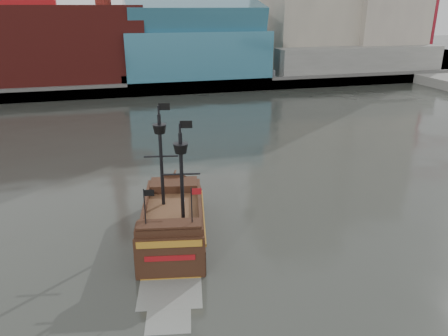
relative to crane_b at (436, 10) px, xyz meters
name	(u,v)px	position (x,y,z in m)	size (l,w,h in m)	color
ground	(258,264)	(-88.23, -92.00, -15.57)	(400.00, 400.00, 0.00)	#252723
promenade_far	(140,70)	(-88.23, 0.00, -14.57)	(220.00, 60.00, 2.00)	slate
seawall	(153,89)	(-88.23, -29.50, -14.27)	(220.00, 1.00, 2.60)	#4C4C49
crane_b	(436,10)	(0.00, 0.00, 0.00)	(19.10, 4.00, 26.25)	slate
pirate_ship	(173,225)	(-93.32, -86.62, -14.58)	(7.03, 15.27, 11.01)	black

